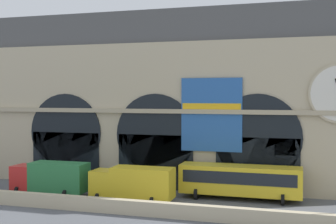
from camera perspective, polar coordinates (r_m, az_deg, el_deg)
ground_plane at (r=41.34m, az=-3.84°, el=-11.16°), size 200.00×200.00×0.00m
quay_parapet_wall at (r=36.84m, az=-6.52°, el=-11.91°), size 90.00×0.70×1.16m
station_building at (r=47.68m, az=-0.51°, el=1.46°), size 42.82×6.20×18.30m
box_truck_midwest at (r=44.38m, az=-14.79°, el=-8.06°), size 7.50×2.91×3.12m
box_truck_center at (r=40.26m, az=-4.49°, el=-9.05°), size 7.50×2.91×3.12m
bus_mideast at (r=41.55m, az=9.21°, el=-8.60°), size 11.00×3.25×3.10m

